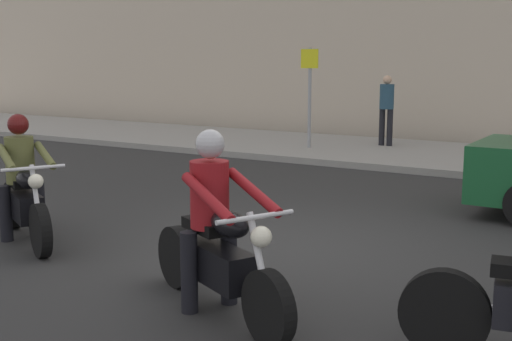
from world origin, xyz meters
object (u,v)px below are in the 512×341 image
at_px(pedestrian_bystander, 387,105).
at_px(motorcycle_with_rider_olive, 24,190).
at_px(street_sign_post, 310,87).
at_px(motorcycle_with_rider_crimson, 216,240).

bearing_deg(pedestrian_bystander, motorcycle_with_rider_olive, -94.69).
xyz_separation_m(street_sign_post, pedestrian_bystander, (1.42, 1.29, -0.43)).
relative_size(street_sign_post, pedestrian_bystander, 1.38).
bearing_deg(pedestrian_bystander, street_sign_post, -137.76).
distance_m(street_sign_post, pedestrian_bystander, 1.97).
bearing_deg(motorcycle_with_rider_crimson, pedestrian_bystander, 103.16).
distance_m(motorcycle_with_rider_crimson, motorcycle_with_rider_olive, 3.37).
bearing_deg(street_sign_post, pedestrian_bystander, 42.24).
distance_m(motorcycle_with_rider_crimson, pedestrian_bystander, 10.93).
relative_size(motorcycle_with_rider_crimson, pedestrian_bystander, 1.20).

